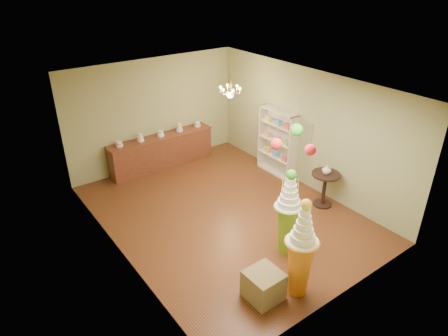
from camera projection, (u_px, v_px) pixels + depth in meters
floor at (225, 213)px, 9.25m from camera, size 6.50×6.50×0.00m
ceiling at (225, 86)px, 7.88m from camera, size 6.50×6.50×0.00m
wall_back at (154, 113)px, 10.89m from camera, size 5.00×0.04×3.00m
wall_front at (348, 226)px, 6.24m from camera, size 5.00×0.04×3.00m
wall_left at (114, 190)px, 7.25m from camera, size 0.04×6.50×3.00m
wall_right at (306, 129)px, 9.88m from camera, size 0.04×6.50×3.00m
pedestal_green at (287, 219)px, 7.69m from camera, size 0.60×0.60×1.84m
pedestal_orange at (300, 259)px, 6.73m from camera, size 0.56×0.56×1.90m
burlap_riser at (264, 285)px, 6.82m from camera, size 0.59×0.59×0.53m
sideboard at (162, 151)px, 11.16m from camera, size 3.04×0.54×1.16m
shelving_unit at (278, 142)px, 10.64m from camera, size 0.33×1.20×1.80m
round_table at (325, 185)px, 9.32m from camera, size 0.88×0.88×0.85m
vase at (327, 169)px, 9.14m from camera, size 0.21×0.21×0.22m
pom_red_left at (276, 144)px, 7.05m from camera, size 0.22×0.22×0.79m
pom_green_mid at (297, 130)px, 7.60m from camera, size 0.25×0.25×0.79m
pom_red_right at (311, 150)px, 6.19m from camera, size 0.18×0.18×0.51m
chandelier at (230, 92)px, 9.89m from camera, size 0.65×0.65×0.85m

